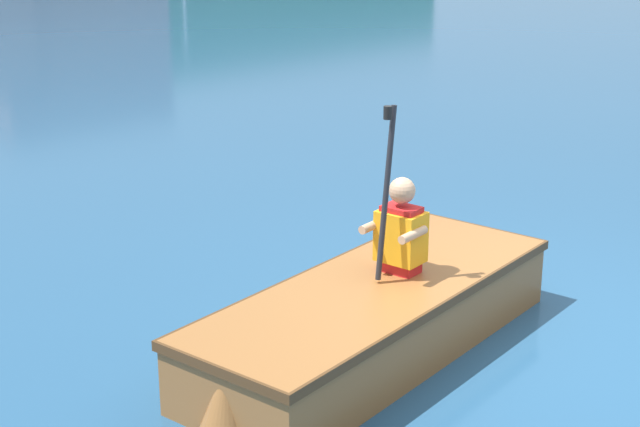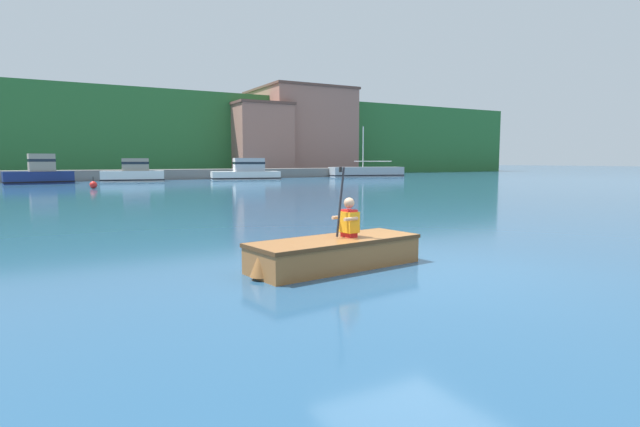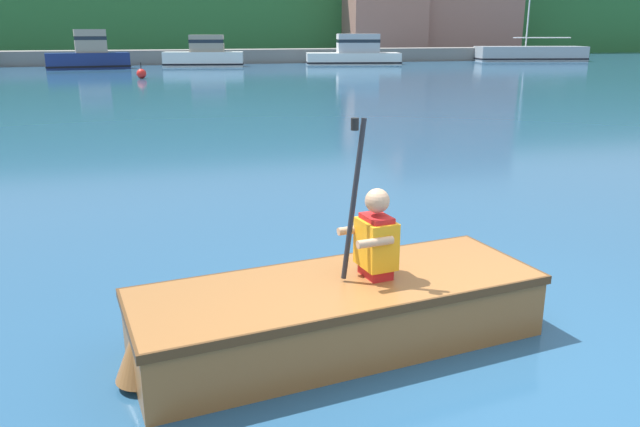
{
  "view_description": "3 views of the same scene",
  "coord_description": "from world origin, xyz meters",
  "px_view_note": "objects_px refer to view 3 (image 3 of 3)",
  "views": [
    {
      "loc": [
        -5.13,
        -3.14,
        2.81
      ],
      "look_at": [
        -0.95,
        1.25,
        0.81
      ],
      "focal_mm": 55.0,
      "sensor_mm": 36.0,
      "label": 1
    },
    {
      "loc": [
        -4.92,
        -5.93,
        1.68
      ],
      "look_at": [
        -0.95,
        1.25,
        0.81
      ],
      "focal_mm": 28.0,
      "sensor_mm": 36.0,
      "label": 2
    },
    {
      "loc": [
        -2.13,
        -3.05,
        2.13
      ],
      "look_at": [
        -0.95,
        1.25,
        0.81
      ],
      "focal_mm": 35.0,
      "sensor_mm": 36.0,
      "label": 3
    }
  ],
  "objects_px": {
    "moored_boat_dock_west_inner": "(530,54)",
    "rowboat_foreground": "(334,310)",
    "channel_buoy": "(141,74)",
    "moored_boat_dock_center_near": "(355,53)",
    "moored_boat_dock_east_end": "(89,55)",
    "moored_boat_dock_east_inner": "(205,55)",
    "person_paddler": "(375,238)"
  },
  "relations": [
    {
      "from": "moored_boat_dock_west_inner",
      "to": "rowboat_foreground",
      "type": "height_order",
      "value": "moored_boat_dock_west_inner"
    },
    {
      "from": "channel_buoy",
      "to": "moored_boat_dock_center_near",
      "type": "bearing_deg",
      "value": 34.87
    },
    {
      "from": "moored_boat_dock_west_inner",
      "to": "moored_boat_dock_center_near",
      "type": "bearing_deg",
      "value": -176.01
    },
    {
      "from": "channel_buoy",
      "to": "moored_boat_dock_west_inner",
      "type": "bearing_deg",
      "value": 20.85
    },
    {
      "from": "rowboat_foreground",
      "to": "moored_boat_dock_east_end",
      "type": "bearing_deg",
      "value": 96.86
    },
    {
      "from": "moored_boat_dock_center_near",
      "to": "channel_buoy",
      "type": "relative_size",
      "value": 8.81
    },
    {
      "from": "moored_boat_dock_east_inner",
      "to": "person_paddler",
      "type": "height_order",
      "value": "moored_boat_dock_east_inner"
    },
    {
      "from": "rowboat_foreground",
      "to": "channel_buoy",
      "type": "bearing_deg",
      "value": 92.89
    },
    {
      "from": "moored_boat_dock_east_end",
      "to": "person_paddler",
      "type": "relative_size",
      "value": 4.18
    },
    {
      "from": "moored_boat_dock_east_inner",
      "to": "rowboat_foreground",
      "type": "bearing_deg",
      "value": -93.81
    },
    {
      "from": "moored_boat_dock_center_near",
      "to": "moored_boat_dock_east_inner",
      "type": "bearing_deg",
      "value": -179.5
    },
    {
      "from": "rowboat_foreground",
      "to": "person_paddler",
      "type": "distance_m",
      "value": 0.58
    },
    {
      "from": "moored_boat_dock_east_end",
      "to": "moored_boat_dock_center_near",
      "type": "bearing_deg",
      "value": 3.12
    },
    {
      "from": "moored_boat_dock_east_inner",
      "to": "rowboat_foreground",
      "type": "xyz_separation_m",
      "value": [
        -2.38,
        -35.76,
        -0.44
      ]
    },
    {
      "from": "moored_boat_dock_west_inner",
      "to": "channel_buoy",
      "type": "distance_m",
      "value": 28.86
    },
    {
      "from": "moored_boat_dock_center_near",
      "to": "moored_boat_dock_east_end",
      "type": "bearing_deg",
      "value": -176.88
    },
    {
      "from": "moored_boat_dock_west_inner",
      "to": "channel_buoy",
      "type": "xyz_separation_m",
      "value": [
        -26.97,
        -10.27,
        -0.27
      ]
    },
    {
      "from": "person_paddler",
      "to": "moored_boat_dock_east_inner",
      "type": "bearing_deg",
      "value": 86.68
    },
    {
      "from": "moored_boat_dock_west_inner",
      "to": "moored_boat_dock_east_end",
      "type": "xyz_separation_m",
      "value": [
        -29.84,
        -1.83,
        0.28
      ]
    },
    {
      "from": "person_paddler",
      "to": "moored_boat_dock_west_inner",
      "type": "bearing_deg",
      "value": 55.43
    },
    {
      "from": "moored_boat_dock_center_near",
      "to": "rowboat_foreground",
      "type": "height_order",
      "value": "moored_boat_dock_center_near"
    },
    {
      "from": "moored_boat_dock_east_end",
      "to": "rowboat_foreground",
      "type": "bearing_deg",
      "value": -83.14
    },
    {
      "from": "moored_boat_dock_west_inner",
      "to": "moored_boat_dock_east_end",
      "type": "height_order",
      "value": "moored_boat_dock_west_inner"
    },
    {
      "from": "person_paddler",
      "to": "channel_buoy",
      "type": "bearing_deg",
      "value": 93.56
    },
    {
      "from": "moored_boat_dock_west_inner",
      "to": "person_paddler",
      "type": "relative_size",
      "value": 7.15
    },
    {
      "from": "channel_buoy",
      "to": "rowboat_foreground",
      "type": "bearing_deg",
      "value": -87.11
    },
    {
      "from": "person_paddler",
      "to": "channel_buoy",
      "type": "relative_size",
      "value": 1.56
    },
    {
      "from": "rowboat_foreground",
      "to": "channel_buoy",
      "type": "xyz_separation_m",
      "value": [
        -1.34,
        26.52,
        -0.04
      ]
    },
    {
      "from": "person_paddler",
      "to": "moored_boat_dock_east_end",
      "type": "bearing_deg",
      "value": 97.37
    },
    {
      "from": "moored_boat_dock_west_inner",
      "to": "rowboat_foreground",
      "type": "xyz_separation_m",
      "value": [
        -25.63,
        -36.79,
        -0.23
      ]
    },
    {
      "from": "moored_boat_dock_west_inner",
      "to": "moored_boat_dock_east_inner",
      "type": "distance_m",
      "value": 23.27
    },
    {
      "from": "rowboat_foreground",
      "to": "moored_boat_dock_center_near",
      "type": "bearing_deg",
      "value": 71.43
    }
  ]
}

